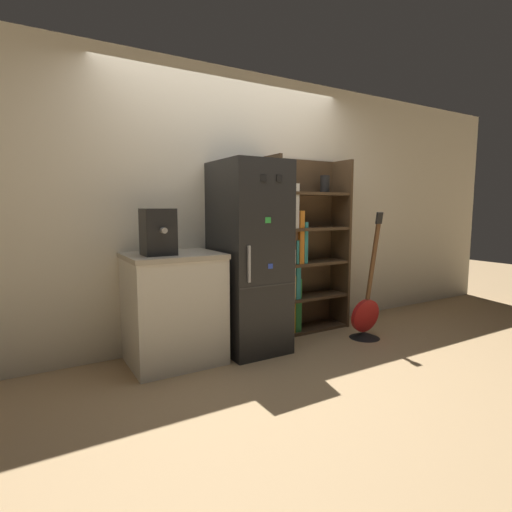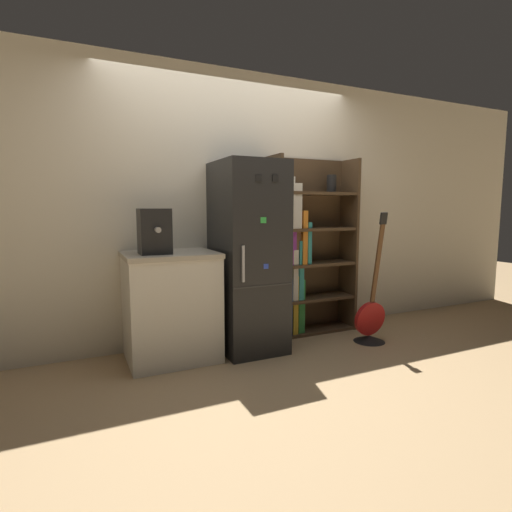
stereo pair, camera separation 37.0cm
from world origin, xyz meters
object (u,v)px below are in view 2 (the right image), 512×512
espresso_machine (154,231)px  guitar (370,324)px  bookshelf (300,253)px  refrigerator (248,257)px

espresso_machine → guitar: bearing=-9.2°
bookshelf → espresso_machine: (-1.51, -0.23, 0.27)m
bookshelf → espresso_machine: bookshelf is taller
bookshelf → espresso_machine: bearing=-171.2°
refrigerator → bookshelf: 0.70m
guitar → refrigerator: bearing=163.0°
bookshelf → guitar: size_ratio=1.43×
espresso_machine → bookshelf: bearing=8.8°
guitar → bookshelf: bearing=130.4°
bookshelf → espresso_machine: 1.55m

